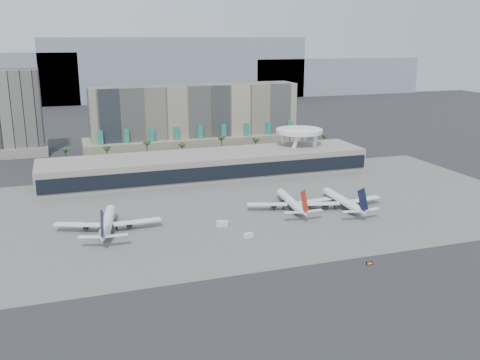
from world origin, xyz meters
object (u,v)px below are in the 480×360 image
object	(u,v)px
airliner_centre	(291,202)
airliner_right	(342,201)
service_vehicle_b	(248,235)
service_vehicle_a	(222,224)
taxiway_sign	(369,263)
airliner_left	(107,222)

from	to	relation	value
airliner_centre	airliner_right	distance (m)	22.07
airliner_centre	service_vehicle_b	xyz separation A→B (m)	(-28.08, -25.40, -2.55)
service_vehicle_b	airliner_centre	bearing A→B (deg)	27.02
airliner_right	airliner_centre	bearing A→B (deg)	165.71
service_vehicle_a	taxiway_sign	bearing A→B (deg)	-34.52
airliner_left	service_vehicle_a	bearing A→B (deg)	-1.47
airliner_centre	airliner_right	size ratio (longest dim) A/B	0.97
airliner_centre	service_vehicle_a	xyz separation A→B (m)	(-33.65, -10.86, -2.29)
service_vehicle_a	airliner_right	bearing A→B (deg)	25.80
service_vehicle_a	taxiway_sign	distance (m)	60.58
service_vehicle_a	service_vehicle_b	xyz separation A→B (m)	(5.57, -14.55, -0.26)
service_vehicle_a	taxiway_sign	xyz separation A→B (m)	(34.62, -49.71, -0.55)
airliner_right	airliner_left	bearing A→B (deg)	179.04
airliner_left	taxiway_sign	world-z (taller)	airliner_left
airliner_centre	service_vehicle_a	distance (m)	35.43
airliner_left	service_vehicle_b	size ratio (longest dim) A/B	12.82
airliner_left	airliner_centre	world-z (taller)	airliner_left
airliner_right	service_vehicle_b	size ratio (longest dim) A/B	12.38
airliner_left	service_vehicle_a	size ratio (longest dim) A/B	9.28
service_vehicle_b	taxiway_sign	world-z (taller)	service_vehicle_b
airliner_left	service_vehicle_b	xyz separation A→B (m)	(48.13, -23.14, -2.78)
airliner_right	taxiway_sign	xyz separation A→B (m)	(-20.29, -54.69, -2.93)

